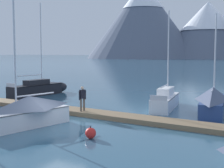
{
  "coord_description": "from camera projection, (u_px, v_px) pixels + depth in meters",
  "views": [
    {
      "loc": [
        11.92,
        -14.73,
        4.3
      ],
      "look_at": [
        0.0,
        6.0,
        2.0
      ],
      "focal_mm": 53.81,
      "sensor_mm": 36.0,
      "label": 1
    }
  ],
  "objects": [
    {
      "name": "ground_plane",
      "position": [
        59.0,
        128.0,
        19.04
      ],
      "size": [
        700.0,
        700.0,
        0.0
      ],
      "primitive_type": "plane",
      "color": "#335B75"
    },
    {
      "name": "mooring_buoy_inner_mooring",
      "position": [
        91.0,
        133.0,
        16.64
      ],
      "size": [
        0.55,
        0.55,
        0.63
      ],
      "color": "red",
      "rests_on": "ground"
    },
    {
      "name": "mountain_west_summit",
      "position": [
        143.0,
        19.0,
        223.05
      ],
      "size": [
        74.69,
        74.69,
        50.53
      ],
      "color": "slate",
      "rests_on": "ground"
    },
    {
      "name": "person_on_dock",
      "position": [
        82.0,
        97.0,
        22.6
      ],
      "size": [
        0.33,
        0.56,
        1.69
      ],
      "color": "brown",
      "rests_on": "dock"
    },
    {
      "name": "sailboat_far_berth",
      "position": [
        213.0,
        100.0,
        23.59
      ],
      "size": [
        2.78,
        7.84,
        7.0
      ],
      "color": "navy",
      "rests_on": "ground"
    },
    {
      "name": "sailboat_nearest_berth",
      "position": [
        40.0,
        88.0,
        33.46
      ],
      "size": [
        1.93,
        7.4,
        9.06
      ],
      "color": "black",
      "rests_on": "ground"
    },
    {
      "name": "mountain_central_massif",
      "position": [
        208.0,
        28.0,
        219.96
      ],
      "size": [
        65.96,
        65.96,
        37.08
      ],
      "color": "slate",
      "rests_on": "ground"
    },
    {
      "name": "sailboat_mid_dock_port",
      "position": [
        21.0,
        113.0,
        19.1
      ],
      "size": [
        2.94,
        6.55,
        8.49
      ],
      "color": "silver",
      "rests_on": "ground"
    },
    {
      "name": "dock",
      "position": [
        97.0,
        114.0,
        22.48
      ],
      "size": [
        27.13,
        3.43,
        0.3
      ],
      "color": "#846B4C",
      "rests_on": "ground"
    },
    {
      "name": "sailboat_mid_dock_starboard",
      "position": [
        166.0,
        100.0,
        25.65
      ],
      "size": [
        2.36,
        6.31,
        7.44
      ],
      "color": "white",
      "rests_on": "ground"
    }
  ]
}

